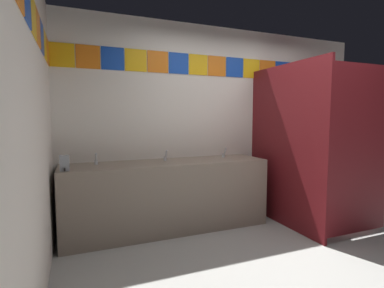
% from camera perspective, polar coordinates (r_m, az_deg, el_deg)
% --- Properties ---
extents(ground_plane, '(9.79, 9.79, 0.00)m').
position_cam_1_polar(ground_plane, '(3.18, 20.80, -20.70)').
color(ground_plane, '#9E9E99').
extents(wall_back, '(4.45, 0.09, 2.60)m').
position_cam_1_polar(wall_back, '(4.20, 6.23, 4.32)').
color(wall_back, silver).
rests_on(wall_back, ground_plane).
extents(wall_side, '(0.09, 3.16, 2.60)m').
position_cam_1_polar(wall_side, '(2.10, -29.79, 2.74)').
color(wall_side, silver).
rests_on(wall_side, ground_plane).
extents(vanity_counter, '(2.46, 0.61, 0.84)m').
position_cam_1_polar(vanity_counter, '(3.64, -4.72, -9.84)').
color(vanity_counter, gray).
rests_on(vanity_counter, ground_plane).
extents(faucet_left, '(0.04, 0.10, 0.14)m').
position_cam_1_polar(faucet_left, '(3.49, -18.21, -3.02)').
color(faucet_left, silver).
rests_on(faucet_left, vanity_counter).
extents(faucet_center, '(0.04, 0.10, 0.14)m').
position_cam_1_polar(faucet_center, '(3.63, -5.20, -2.46)').
color(faucet_center, silver).
rests_on(faucet_center, vanity_counter).
extents(faucet_right, '(0.04, 0.10, 0.14)m').
position_cam_1_polar(faucet_right, '(3.94, 6.29, -1.86)').
color(faucet_right, silver).
rests_on(faucet_right, vanity_counter).
extents(soap_dispenser, '(0.09, 0.09, 0.16)m').
position_cam_1_polar(soap_dispenser, '(3.20, -23.63, -3.44)').
color(soap_dispenser, gray).
rests_on(soap_dispenser, vanity_counter).
extents(stall_divider, '(0.92, 1.41, 2.03)m').
position_cam_1_polar(stall_divider, '(3.78, 22.04, -0.60)').
color(stall_divider, maroon).
rests_on(stall_divider, ground_plane).
extents(toilet, '(0.39, 0.49, 0.74)m').
position_cam_1_polar(toilet, '(4.52, 21.34, -8.82)').
color(toilet, white).
rests_on(toilet, ground_plane).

